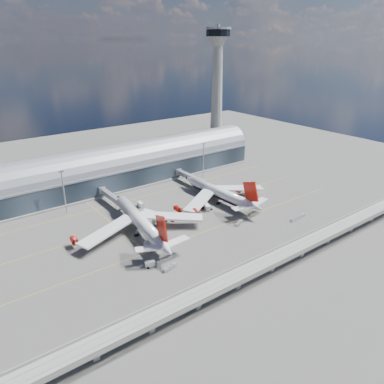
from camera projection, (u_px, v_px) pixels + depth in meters
ground at (194, 224)px, 201.83m from camera, size 500.00×500.00×0.00m
taxi_lines at (171, 210)px, 218.21m from camera, size 200.00×80.12×0.01m
terminal at (125, 168)px, 255.32m from camera, size 200.00×30.00×28.00m
control_tower at (217, 96)px, 290.94m from camera, size 19.00×19.00×103.00m
guideway at (272, 260)px, 159.07m from camera, size 220.00×8.50×7.20m
floodlight_mast_left at (64, 191)px, 209.68m from camera, size 3.00×0.70×25.70m
floodlight_mast_right at (203, 159)px, 265.16m from camera, size 3.00×0.70×25.70m
airliner_left at (141, 222)px, 190.04m from camera, size 69.57×73.20×22.33m
airliner_right at (220, 193)px, 227.80m from camera, size 64.69×67.59×21.47m
jet_bridge_left at (109, 195)px, 225.98m from camera, size 4.40×28.00×7.25m
jet_bridge_right at (189, 176)px, 256.92m from camera, size 4.40×32.00×7.25m
service_truck_0 at (150, 246)px, 177.61m from camera, size 4.13×7.59×2.99m
service_truck_1 at (150, 264)px, 163.79m from camera, size 4.74×3.25×2.51m
service_truck_2 at (160, 219)px, 203.41m from camera, size 9.54×4.67×3.33m
service_truck_3 at (207, 207)px, 218.73m from camera, size 5.07×7.26×3.28m
service_truck_4 at (140, 204)px, 222.47m from camera, size 2.77×5.04×2.82m
service_truck_5 at (149, 213)px, 210.82m from camera, size 5.02×7.35×3.32m
cargo_train_0 at (170, 268)px, 162.00m from camera, size 7.48×3.18×1.64m
cargo_train_1 at (298, 218)px, 207.39m from camera, size 12.03×2.24×1.59m
cargo_train_2 at (239, 223)px, 201.36m from camera, size 6.64×4.01×1.49m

